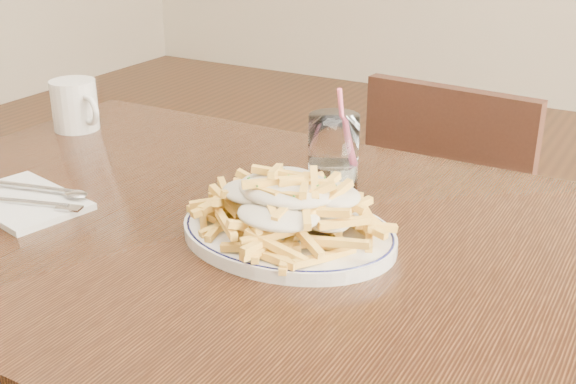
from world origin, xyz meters
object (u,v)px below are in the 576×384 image
Objects in this scene: water_glass at (333,160)px; chair_far at (455,227)px; loaded_fries at (288,198)px; coffee_mug at (75,105)px; fries_plate at (288,233)px; table at (240,273)px.

chair_far is at bearing 85.97° from water_glass.
coffee_mug is at bearing 160.50° from loaded_fries.
chair_far is 0.83m from loaded_fries.
fries_plate is 0.05m from loaded_fries.
table is at bearing 174.76° from fries_plate.
water_glass is at bearing 69.42° from table.
fries_plate is 1.01× the size of loaded_fries.
chair_far is 6.62× the size of coffee_mug.
coffee_mug reaches higher than table.
table is 3.98× the size of fries_plate.
fries_plate is at bearing -5.24° from table.
loaded_fries is at bearing -162.65° from fries_plate.
water_glass is (-0.02, 0.18, 0.04)m from fries_plate.
loaded_fries is (0.08, -0.01, 0.14)m from table.
table is 0.22m from water_glass.
water_glass is at bearing 96.85° from loaded_fries.
chair_far is 0.88m from coffee_mug.
table is at bearing -110.58° from water_glass.
chair_far is 2.69× the size of fries_plate.
water_glass reaches higher than table.
water_glass reaches higher than coffee_mug.
fries_plate is 1.78× the size of water_glass.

